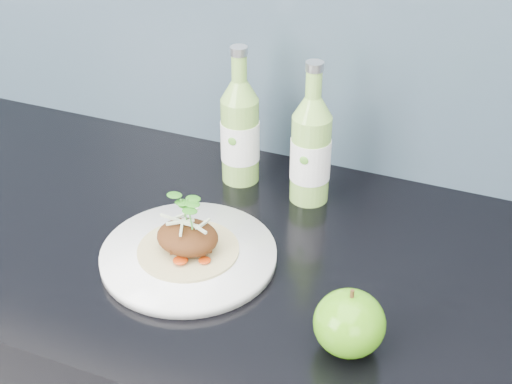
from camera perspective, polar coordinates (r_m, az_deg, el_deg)
dinner_plate at (r=1.03m, az=-5.41°, el=-5.06°), size 0.28×0.28×0.02m
pork_taco at (r=1.01m, az=-5.51°, el=-3.44°), size 0.15×0.15×0.10m
green_apple at (r=0.88m, az=7.48°, el=-10.37°), size 0.11×0.11×0.09m
cider_bottle_left at (r=1.17m, az=-1.29°, el=4.85°), size 0.08×0.08×0.24m
cider_bottle_right at (r=1.12m, az=4.40°, el=3.38°), size 0.08×0.08×0.24m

